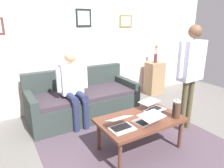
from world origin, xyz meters
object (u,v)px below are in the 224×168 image
Objects in this scene: laptop_center at (148,119)px; side_shelf at (154,78)px; couch at (83,101)px; person_standing at (191,66)px; laptop_right at (153,107)px; laptop_left at (121,125)px; person_seated at (73,85)px; coffee_table at (140,122)px; flower_vase at (156,56)px; french_press at (176,109)px.

side_shelf is (-1.77, -1.82, -0.12)m from laptop_center.
person_standing is (-1.27, 1.36, 0.79)m from couch.
side_shelf is (-1.43, -1.55, -0.12)m from laptop_right.
person_seated is (0.14, -1.27, 0.21)m from laptop_left.
couch is at bearing -79.54° from coffee_table.
laptop_left is 0.18× the size of person_standing.
flower_vase is (-1.78, -1.69, 0.53)m from coffee_table.
french_press is (-0.10, 0.36, 0.08)m from laptop_right.
flower_vase is at bearing -167.81° from person_seated.
person_seated reaches higher than side_shelf.
french_press is 0.64× the size of flower_vase.
laptop_left is 0.39× the size of side_shelf.
french_press is 0.35× the size of side_shelf.
laptop_center is at bearing 39.53° from laptop_right.
laptop_right is 0.22× the size of person_standing.
person_seated is (0.86, -1.05, 0.21)m from laptop_right.
laptop_left reaches higher than coffee_table.
flower_vase is at bearing -134.15° from laptop_center.
laptop_left is 0.83m from french_press.
person_seated is (0.95, -1.42, 0.13)m from french_press.
person_standing is (-0.67, 0.08, 0.58)m from laptop_right.
side_shelf is at bearing -136.49° from coffee_table.
laptop_right is at bearing -140.47° from laptop_center.
side_shelf is (-2.04, -0.27, 0.09)m from couch.
flower_vase reaches higher than laptop_left.
person_seated is at bearing -56.02° from french_press.
french_press is 2.36m from flower_vase.
laptop_right is 1.39× the size of french_press.
laptop_center is 1.35× the size of french_press.
person_standing is at bearing 64.72° from flower_vase.
french_press is (-0.82, 0.14, 0.08)m from laptop_left.
coffee_table is 0.91× the size of person_seated.
side_shelf is at bearing -132.82° from laptop_right.
laptop_right is 0.88m from person_standing.
laptop_left is at bearing -9.94° from french_press.
coffee_table is at bearing 22.37° from laptop_right.
laptop_center is 2.54m from side_shelf.
laptop_center is (-0.01, 0.13, 0.09)m from coffee_table.
couch reaches higher than french_press.
side_shelf reaches higher than laptop_left.
couch is 5.39× the size of laptop_center.
french_press is 0.22× the size of person_seated.
flower_vase is 0.34× the size of person_seated.
laptop_right is (-0.61, 1.28, 0.21)m from couch.
coffee_table is 2.45m from side_shelf.
french_press reaches higher than coffee_table.
laptop_center reaches higher than coffee_table.
laptop_left is (0.11, 1.50, 0.21)m from couch.
flower_vase is at bearing 101.59° from side_shelf.
side_shelf is at bearing -140.60° from laptop_left.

